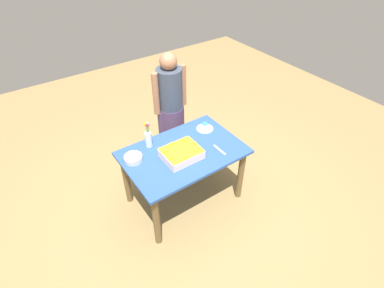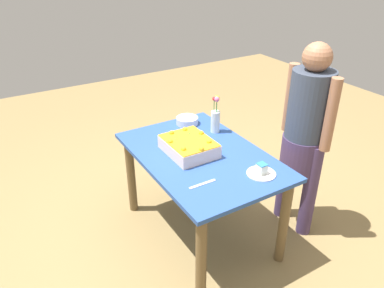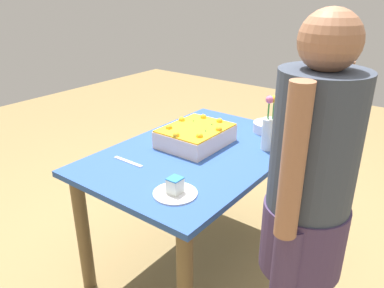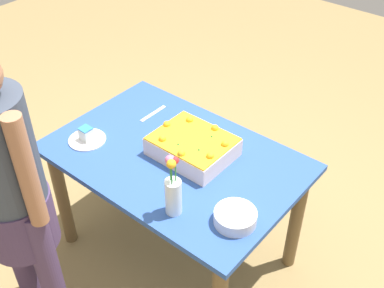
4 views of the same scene
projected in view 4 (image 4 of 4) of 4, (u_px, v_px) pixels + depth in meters
ground_plane at (177, 250)px, 2.83m from camera, size 8.00×8.00×0.00m
dining_table at (175, 174)px, 2.46m from camera, size 1.24×0.83×0.72m
sheet_cake at (193, 146)px, 2.36m from camera, size 0.38×0.31×0.12m
serving_plate_with_slice at (87, 137)px, 2.46m from camera, size 0.19×0.19×0.08m
cake_knife at (153, 114)px, 2.66m from camera, size 0.02×0.19×0.00m
flower_vase at (173, 191)px, 2.01m from camera, size 0.07×0.07×0.30m
fruit_bowl at (235, 217)px, 2.02m from camera, size 0.18×0.18×0.06m
person_standing at (9, 187)px, 2.01m from camera, size 0.45×0.31×1.49m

